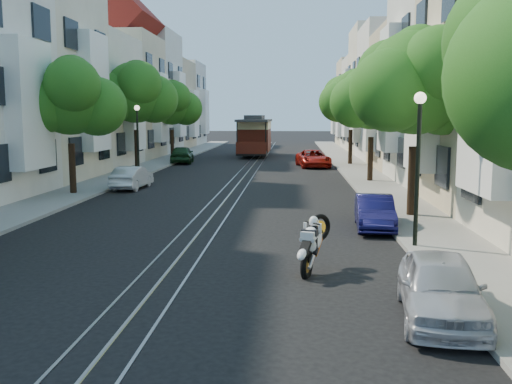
% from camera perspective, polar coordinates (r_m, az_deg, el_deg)
% --- Properties ---
extents(ground, '(200.00, 200.00, 0.00)m').
position_cam_1_polar(ground, '(39.84, -0.56, 2.37)').
color(ground, black).
rests_on(ground, ground).
extents(sidewalk_east, '(2.50, 80.00, 0.12)m').
position_cam_1_polar(sidewalk_east, '(39.96, 9.87, 2.36)').
color(sidewalk_east, gray).
rests_on(sidewalk_east, ground).
extents(sidewalk_west, '(2.50, 80.00, 0.12)m').
position_cam_1_polar(sidewalk_west, '(41.01, -10.73, 2.47)').
color(sidewalk_west, gray).
rests_on(sidewalk_west, ground).
extents(rail_left, '(0.06, 80.00, 0.02)m').
position_cam_1_polar(rail_left, '(39.88, -1.35, 2.39)').
color(rail_left, gray).
rests_on(rail_left, ground).
extents(rail_slot, '(0.06, 80.00, 0.02)m').
position_cam_1_polar(rail_slot, '(39.84, -0.56, 2.38)').
color(rail_slot, gray).
rests_on(rail_slot, ground).
extents(rail_right, '(0.06, 80.00, 0.02)m').
position_cam_1_polar(rail_right, '(39.80, 0.23, 2.38)').
color(rail_right, gray).
rests_on(rail_right, ground).
extents(lane_line, '(0.08, 80.00, 0.01)m').
position_cam_1_polar(lane_line, '(39.84, -0.56, 2.37)').
color(lane_line, tan).
rests_on(lane_line, ground).
extents(townhouses_east, '(7.75, 72.00, 12.00)m').
position_cam_1_polar(townhouses_east, '(40.51, 16.65, 9.48)').
color(townhouses_east, beige).
rests_on(townhouses_east, ground).
extents(townhouses_west, '(7.75, 72.00, 11.76)m').
position_cam_1_polar(townhouses_west, '(42.18, -17.10, 9.23)').
color(townhouses_west, silver).
rests_on(townhouses_west, ground).
extents(tree_e_b, '(4.93, 4.08, 6.68)m').
position_cam_1_polar(tree_e_b, '(21.02, 15.83, 10.30)').
color(tree_e_b, black).
rests_on(tree_e_b, ground).
extents(tree_e_c, '(4.84, 3.99, 6.52)m').
position_cam_1_polar(tree_e_c, '(31.85, 11.64, 9.18)').
color(tree_e_c, black).
rests_on(tree_e_c, ground).
extents(tree_e_d, '(5.01, 4.16, 6.85)m').
position_cam_1_polar(tree_e_d, '(42.78, 9.60, 9.15)').
color(tree_e_d, black).
rests_on(tree_e_d, ground).
extents(tree_w_b, '(4.72, 3.87, 6.27)m').
position_cam_1_polar(tree_w_b, '(27.46, -18.05, 8.82)').
color(tree_w_b, black).
rests_on(tree_w_b, ground).
extents(tree_w_c, '(5.13, 4.28, 7.09)m').
position_cam_1_polar(tree_w_c, '(37.93, -11.90, 9.61)').
color(tree_w_c, black).
rests_on(tree_w_c, ground).
extents(tree_w_d, '(4.84, 3.99, 6.52)m').
position_cam_1_polar(tree_w_d, '(48.60, -8.39, 8.66)').
color(tree_w_d, black).
rests_on(tree_w_d, ground).
extents(lamp_east, '(0.32, 0.32, 4.16)m').
position_cam_1_polar(lamp_east, '(15.95, 15.94, 4.44)').
color(lamp_east, black).
rests_on(lamp_east, ground).
extents(lamp_west, '(0.32, 0.32, 4.16)m').
position_cam_1_polar(lamp_west, '(34.82, -11.77, 6.14)').
color(lamp_west, black).
rests_on(lamp_west, ground).
extents(sportbike_rider, '(0.83, 1.68, 1.35)m').
position_cam_1_polar(sportbike_rider, '(13.40, 5.63, -4.90)').
color(sportbike_rider, black).
rests_on(sportbike_rider, ground).
extents(cable_car, '(2.83, 8.82, 3.38)m').
position_cam_1_polar(cable_car, '(52.06, -0.11, 5.81)').
color(cable_car, black).
rests_on(cable_car, ground).
extents(parked_car_e_near, '(1.83, 3.65, 1.19)m').
position_cam_1_polar(parked_car_e_near, '(10.88, 17.99, -9.04)').
color(parked_car_e_near, '#B0B2BD').
rests_on(parked_car_e_near, ground).
extents(parked_car_e_mid, '(1.36, 3.39, 1.09)m').
position_cam_1_polar(parked_car_e_mid, '(18.89, 11.77, -1.99)').
color(parked_car_e_mid, '#0C0C3D').
rests_on(parked_car_e_mid, ground).
extents(parked_car_e_far, '(2.64, 4.69, 1.24)m').
position_cam_1_polar(parked_car_e_far, '(41.05, 5.74, 3.35)').
color(parked_car_e_far, '#9C160E').
rests_on(parked_car_e_far, ground).
extents(parked_car_w_mid, '(1.38, 3.52, 1.14)m').
position_cam_1_polar(parked_car_w_mid, '(29.35, -12.29, 1.43)').
color(parked_car_w_mid, silver).
rests_on(parked_car_w_mid, ground).
extents(parked_car_w_far, '(2.01, 4.16, 1.37)m').
position_cam_1_polar(parked_car_w_far, '(44.52, -7.40, 3.74)').
color(parked_car_w_far, '#163819').
rests_on(parked_car_w_far, ground).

